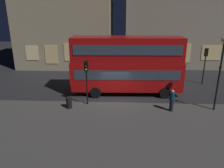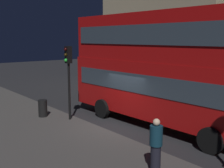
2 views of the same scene
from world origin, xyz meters
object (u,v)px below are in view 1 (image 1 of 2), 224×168
traffic_light_near_kerb (86,73)px  traffic_light_far_side (205,59)px  street_lamp (222,58)px  litter_bin (69,103)px  double_decker_bus (127,63)px  pedestrian (172,100)px

traffic_light_near_kerb → traffic_light_far_side: 13.53m
traffic_light_near_kerb → traffic_light_far_side: size_ratio=0.95×
street_lamp → litter_bin: 12.30m
street_lamp → litter_bin: bearing=-178.9°
traffic_light_near_kerb → traffic_light_far_side: (11.84, 6.53, 0.00)m
double_decker_bus → traffic_light_near_kerb: size_ratio=2.81×
litter_bin → pedestrian: bearing=-1.3°
street_lamp → pedestrian: size_ratio=3.28×
street_lamp → pedestrian: (-3.50, -0.40, -3.33)m
traffic_light_far_side → litter_bin: traffic_light_far_side is taller
double_decker_bus → street_lamp: bearing=-29.9°
traffic_light_far_side → pedestrian: (-5.01, -7.55, -1.82)m
traffic_light_near_kerb → street_lamp: 10.46m
traffic_light_near_kerb → litter_bin: bearing=-148.4°
traffic_light_far_side → street_lamp: 7.46m
pedestrian → traffic_light_near_kerb: bearing=55.3°
street_lamp → double_decker_bus: bearing=151.8°
traffic_light_near_kerb → traffic_light_far_side: traffic_light_far_side is taller
pedestrian → litter_bin: (-8.21, 0.18, -0.45)m
double_decker_bus → traffic_light_near_kerb: 4.57m
traffic_light_far_side → pedestrian: 9.24m
street_lamp → litter_bin: size_ratio=6.38×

